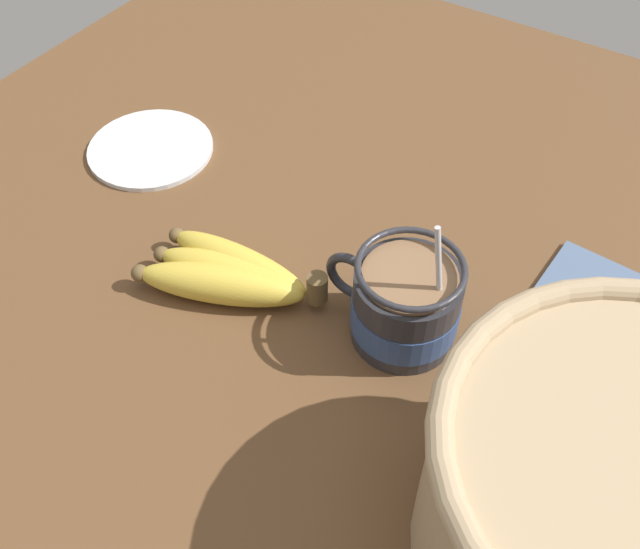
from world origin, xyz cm
name	(u,v)px	position (x,y,z in cm)	size (l,w,h in cm)	color
table	(354,336)	(0.00, 0.00, 1.51)	(119.27, 119.27, 3.03)	brown
coffee_mug	(405,305)	(-3.94, -1.68, 7.11)	(13.12, 9.73, 14.73)	#28282D
banana_bunch	(230,274)	(12.63, 2.36, 4.89)	(18.02, 10.05, 4.31)	brown
woven_basket	(622,506)	(-25.12, 9.03, 11.61)	(27.11, 27.11, 16.30)	tan
napkin	(613,302)	(-19.51, -15.51, 3.33)	(14.35, 10.51, 0.60)	slate
small_plate	(151,149)	(33.31, -9.30, 3.33)	(14.56, 14.56, 0.60)	silver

